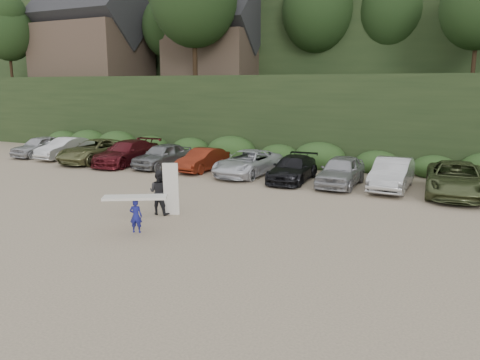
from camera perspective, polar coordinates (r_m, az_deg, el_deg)
The scene contains 5 objects.
ground at distance 18.50m, azimuth -6.64°, elevation -5.38°, with size 120.00×120.00×0.00m, color tan.
hillside_backdrop at distance 52.05m, azimuth 15.75°, elevation 17.64°, with size 90.00×41.50×28.00m.
parked_cars at distance 27.42m, azimuth 2.84°, elevation 1.94°, with size 39.31×6.10×1.65m.
child_surfer at distance 17.57m, azimuth -12.62°, elevation -3.33°, with size 2.31×1.72×1.38m.
adult_surfer at distance 19.82m, azimuth -9.67°, elevation -1.44°, with size 1.40×0.80×2.24m.
Camera 1 is at (9.65, -14.84, 5.39)m, focal length 35.00 mm.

